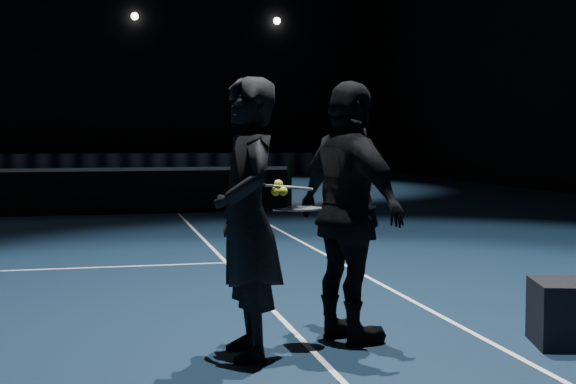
# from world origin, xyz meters

# --- Properties ---
(wall_back) EXTENTS (30.00, 0.00, 30.00)m
(wall_back) POSITION_xyz_m (0.00, 18.00, 5.00)
(wall_back) COLOR black
(wall_back) RESTS_ON ground
(net_post_right) EXTENTS (0.10, 0.10, 1.10)m
(net_post_right) POSITION_xyz_m (6.40, 0.00, 0.55)
(net_post_right) COLOR black
(net_post_right) RESTS_ON floor
(sponsor_backdrop) EXTENTS (22.00, 0.15, 0.90)m
(sponsor_backdrop) POSITION_xyz_m (0.00, 15.50, 0.45)
(sponsor_backdrop) COLOR black
(sponsor_backdrop) RESTS_ON floor
(fixtures_far) EXTENTS (20.00, 0.30, 0.30)m
(fixtures_far) POSITION_xyz_m (0.00, 17.80, 6.50)
(fixtures_far) COLOR white
(fixtures_far) RESTS_ON wall_back
(player_a) EXTENTS (0.52, 0.76, 1.99)m
(player_a) POSITION_xyz_m (3.63, -10.60, 0.99)
(player_a) COLOR black
(player_a) RESTS_ON floor
(player_b) EXTENTS (0.86, 1.26, 1.99)m
(player_b) POSITION_xyz_m (4.45, -10.39, 0.99)
(player_b) COLOR black
(player_b) RESTS_ON floor
(racket_lower) EXTENTS (0.71, 0.38, 0.03)m
(racket_lower) POSITION_xyz_m (4.06, -10.49, 1.04)
(racket_lower) COLOR black
(racket_lower) RESTS_ON player_a
(racket_upper) EXTENTS (0.71, 0.42, 0.10)m
(racket_upper) POSITION_xyz_m (4.00, -10.46, 1.19)
(racket_upper) COLOR black
(racket_upper) RESTS_ON player_b
(tennis_balls) EXTENTS (0.12, 0.10, 0.12)m
(tennis_balls) POSITION_xyz_m (3.87, -10.53, 1.19)
(tennis_balls) COLOR #BCDA2E
(tennis_balls) RESTS_ON racket_upper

